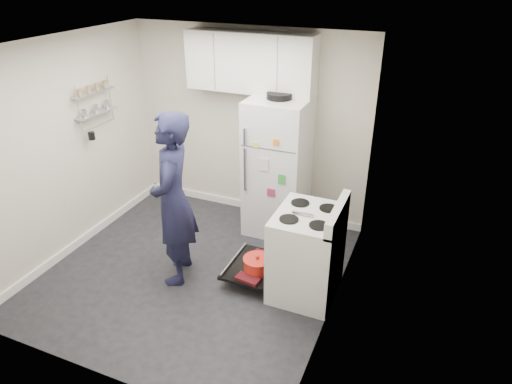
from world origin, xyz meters
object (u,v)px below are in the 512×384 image
at_px(open_oven_door, 255,265).
at_px(refrigerator, 278,167).
at_px(electric_range, 306,254).
at_px(person, 173,200).

height_order(open_oven_door, refrigerator, refrigerator).
distance_m(electric_range, open_oven_door, 0.61).
distance_m(electric_range, person, 1.49).
bearing_deg(open_oven_door, person, -163.71).
distance_m(electric_range, refrigerator, 1.38).
relative_size(open_oven_door, refrigerator, 0.39).
xyz_separation_m(electric_range, refrigerator, (-0.72, 1.10, 0.41)).
distance_m(open_oven_door, refrigerator, 1.34).
bearing_deg(person, refrigerator, 134.50).
bearing_deg(refrigerator, open_oven_door, -81.32).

